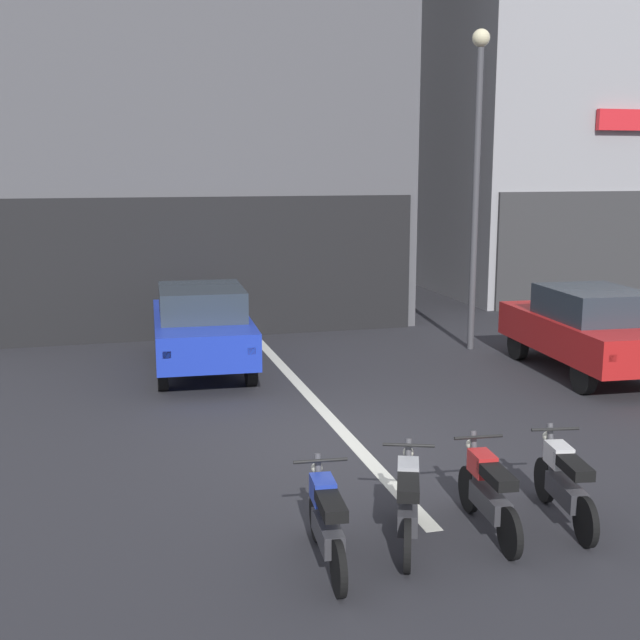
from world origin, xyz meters
TOP-DOWN VIEW (x-y plane):
  - ground_plane at (0.00, 0.00)m, footprint 120.00×120.00m
  - lane_centre_line at (0.00, 6.00)m, footprint 0.20×18.00m
  - car_blue_crossing_near at (-1.55, 4.68)m, footprint 1.98×4.19m
  - car_red_parked_kerbside at (5.44, 2.56)m, footprint 2.01×4.20m
  - street_lamp at (4.26, 5.10)m, footprint 0.36×0.36m
  - motorcycle_blue_row_leftmost at (-1.32, -3.40)m, footprint 0.55×1.67m
  - motorcycle_silver_row_left_mid at (-0.39, -3.18)m, footprint 0.72×1.58m
  - motorcycle_red_row_centre at (0.53, -3.15)m, footprint 0.55×1.67m
  - motorcycle_white_row_right_mid at (1.46, -3.12)m, footprint 0.55×1.66m

SIDE VIEW (x-z plane):
  - ground_plane at x=0.00m, z-range 0.00..0.00m
  - lane_centre_line at x=0.00m, z-range 0.00..0.01m
  - motorcycle_blue_row_leftmost at x=-1.32m, z-range -0.03..0.95m
  - motorcycle_silver_row_left_mid at x=-0.39m, z-range -0.03..0.95m
  - motorcycle_red_row_centre at x=0.53m, z-range -0.03..0.95m
  - motorcycle_white_row_right_mid at x=1.46m, z-range -0.03..0.95m
  - car_blue_crossing_near at x=-1.55m, z-range 0.07..1.71m
  - car_red_parked_kerbside at x=5.44m, z-range 0.07..1.71m
  - street_lamp at x=4.26m, z-range 0.73..7.31m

